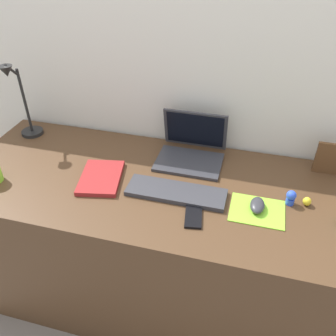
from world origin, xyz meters
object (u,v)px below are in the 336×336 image
(desk_lamp, at_px, (21,103))
(toy_figurine_yellow, at_px, (307,201))
(notebook_pad, at_px, (101,178))
(mouse, at_px, (257,205))
(cell_phone, at_px, (193,216))
(keyboard, at_px, (176,192))
(toy_figurine_blue, at_px, (291,197))
(picture_frame, at_px, (330,159))
(laptop, at_px, (192,147))

(desk_lamp, xyz_separation_m, toy_figurine_yellow, (1.36, -0.18, -0.17))
(notebook_pad, xyz_separation_m, toy_figurine_yellow, (0.86, 0.06, 0.01))
(mouse, distance_m, cell_phone, 0.25)
(keyboard, xyz_separation_m, toy_figurine_blue, (0.45, 0.06, 0.02))
(notebook_pad, xyz_separation_m, picture_frame, (0.95, 0.31, 0.06))
(keyboard, xyz_separation_m, notebook_pad, (-0.34, 0.01, 0.00))
(cell_phone, height_order, picture_frame, picture_frame)
(desk_lamp, bearing_deg, keyboard, -16.73)
(notebook_pad, bearing_deg, toy_figurine_yellow, -7.82)
(keyboard, height_order, picture_frame, picture_frame)
(keyboard, height_order, mouse, mouse)
(mouse, distance_m, desk_lamp, 1.21)
(keyboard, bearing_deg, desk_lamp, 163.27)
(laptop, distance_m, mouse, 0.44)
(mouse, xyz_separation_m, toy_figurine_yellow, (0.19, 0.08, -0.00))
(mouse, height_order, picture_frame, picture_frame)
(desk_lamp, relative_size, notebook_pad, 1.65)
(picture_frame, bearing_deg, cell_phone, -139.59)
(keyboard, distance_m, cell_phone, 0.15)
(picture_frame, height_order, toy_figurine_blue, picture_frame)
(laptop, height_order, notebook_pad, laptop)
(cell_phone, bearing_deg, toy_figurine_yellow, 14.46)
(desk_lamp, distance_m, notebook_pad, 0.59)
(desk_lamp, bearing_deg, laptop, 2.09)
(mouse, bearing_deg, keyboard, 178.78)
(mouse, bearing_deg, desk_lamp, 167.44)
(picture_frame, height_order, toy_figurine_yellow, picture_frame)
(mouse, relative_size, toy_figurine_blue, 1.53)
(keyboard, relative_size, mouse, 4.27)
(laptop, distance_m, cell_phone, 0.41)
(cell_phone, relative_size, picture_frame, 0.85)
(desk_lamp, distance_m, picture_frame, 1.46)
(keyboard, bearing_deg, toy_figurine_blue, 7.74)
(notebook_pad, bearing_deg, toy_figurine_blue, -8.16)
(toy_figurine_blue, bearing_deg, picture_frame, 58.82)
(cell_phone, bearing_deg, desk_lamp, 149.24)
(keyboard, xyz_separation_m, toy_figurine_yellow, (0.52, 0.07, 0.01))
(laptop, distance_m, keyboard, 0.29)
(mouse, xyz_separation_m, picture_frame, (0.28, 0.33, 0.05))
(keyboard, relative_size, notebook_pad, 1.71)
(mouse, distance_m, toy_figurine_yellow, 0.20)
(laptop, xyz_separation_m, keyboard, (-0.00, -0.29, -0.04))
(desk_lamp, height_order, toy_figurine_blue, desk_lamp)
(cell_phone, height_order, toy_figurine_yellow, toy_figurine_yellow)
(mouse, xyz_separation_m, notebook_pad, (-0.67, 0.02, -0.01))
(cell_phone, distance_m, picture_frame, 0.67)
(mouse, bearing_deg, picture_frame, 49.37)
(cell_phone, xyz_separation_m, toy_figurine_yellow, (0.42, 0.19, 0.01))
(desk_lamp, bearing_deg, cell_phone, -21.36)
(desk_lamp, bearing_deg, notebook_pad, -25.56)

